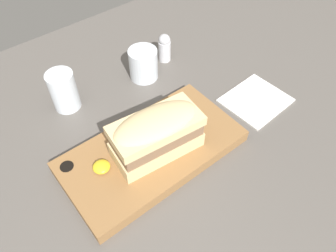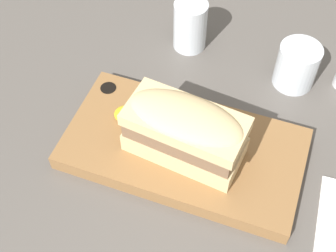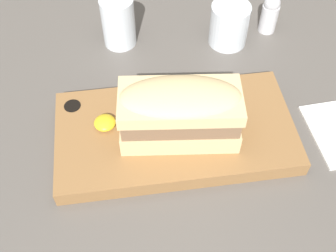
# 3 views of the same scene
# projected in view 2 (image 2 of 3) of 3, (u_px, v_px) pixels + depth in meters

# --- Properties ---
(dining_table) EXTENTS (1.96, 1.08, 0.02)m
(dining_table) POSITION_uv_depth(u_px,v_px,m) (156.00, 149.00, 0.75)
(dining_table) COLOR #56514C
(dining_table) RESTS_ON ground
(serving_board) EXTENTS (0.36, 0.19, 0.03)m
(serving_board) POSITION_uv_depth(u_px,v_px,m) (182.00, 150.00, 0.72)
(serving_board) COLOR olive
(serving_board) RESTS_ON dining_table
(sandwich) EXTENTS (0.18, 0.10, 0.10)m
(sandwich) POSITION_uv_depth(u_px,v_px,m) (185.00, 130.00, 0.67)
(sandwich) COLOR #DBBC84
(sandwich) RESTS_ON serving_board
(mustard_dollop) EXTENTS (0.03, 0.03, 0.01)m
(mustard_dollop) POSITION_uv_depth(u_px,v_px,m) (125.00, 114.00, 0.74)
(mustard_dollop) COLOR gold
(mustard_dollop) RESTS_ON serving_board
(water_glass) EXTENTS (0.06, 0.06, 0.09)m
(water_glass) POSITION_uv_depth(u_px,v_px,m) (190.00, 28.00, 0.85)
(water_glass) COLOR silver
(water_glass) RESTS_ON dining_table
(wine_glass) EXTENTS (0.07, 0.07, 0.08)m
(wine_glass) POSITION_uv_depth(u_px,v_px,m) (296.00, 68.00, 0.80)
(wine_glass) COLOR silver
(wine_glass) RESTS_ON dining_table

